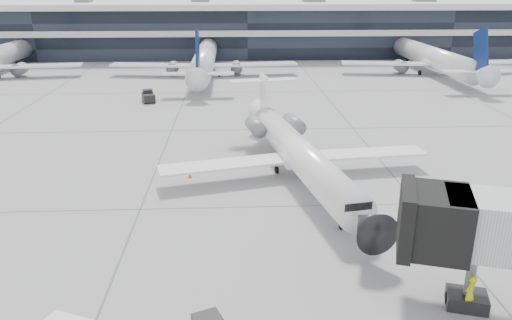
{
  "coord_description": "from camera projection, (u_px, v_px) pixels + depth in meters",
  "views": [
    {
      "loc": [
        -3.33,
        -32.58,
        15.21
      ],
      "look_at": [
        -1.61,
        2.76,
        2.6
      ],
      "focal_mm": 35.0,
      "sensor_mm": 36.0,
      "label": 1
    }
  ],
  "objects": [
    {
      "name": "bg_jet_center",
      "position": [
        205.0,
        75.0,
        87.3
      ],
      "size": [
        32.0,
        40.0,
        9.6
      ],
      "primitive_type": null,
      "color": "white",
      "rests_on": "ground"
    },
    {
      "name": "ground",
      "position": [
        280.0,
        206.0,
        35.92
      ],
      "size": [
        220.0,
        220.0,
        0.0
      ],
      "primitive_type": "plane",
      "color": "gray",
      "rests_on": "ground"
    },
    {
      "name": "bg_jet_right",
      "position": [
        429.0,
        73.0,
        89.13
      ],
      "size": [
        32.0,
        40.0,
        9.6
      ],
      "primitive_type": null,
      "color": "white",
      "rests_on": "ground"
    },
    {
      "name": "regional_jet",
      "position": [
        297.0,
        151.0,
        40.77
      ],
      "size": [
        22.53,
        28.09,
        6.51
      ],
      "rotation": [
        0.0,
        0.0,
        0.18
      ],
      "color": "white",
      "rests_on": "ground"
    },
    {
      "name": "terminal",
      "position": [
        246.0,
        31.0,
        111.39
      ],
      "size": [
        170.0,
        22.0,
        10.0
      ],
      "primitive_type": "cube",
      "color": "black",
      "rests_on": "ground"
    },
    {
      "name": "ramp_worker",
      "position": [
        470.0,
        294.0,
        24.1
      ],
      "size": [
        0.88,
        0.83,
        2.02
      ],
      "primitive_type": "imported",
      "rotation": [
        0.0,
        0.0,
        3.78
      ],
      "color": "yellow",
      "rests_on": "ground"
    },
    {
      "name": "traffic_cone",
      "position": [
        190.0,
        175.0,
        41.16
      ],
      "size": [
        0.37,
        0.37,
        0.5
      ],
      "rotation": [
        0.0,
        0.0,
        0.1
      ],
      "color": "#FF640D",
      "rests_on": "ground"
    },
    {
      "name": "far_tug",
      "position": [
        148.0,
        97.0,
        67.15
      ],
      "size": [
        2.18,
        2.86,
        1.61
      ],
      "rotation": [
        0.0,
        0.0,
        0.3
      ],
      "color": "black",
      "rests_on": "ground"
    }
  ]
}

